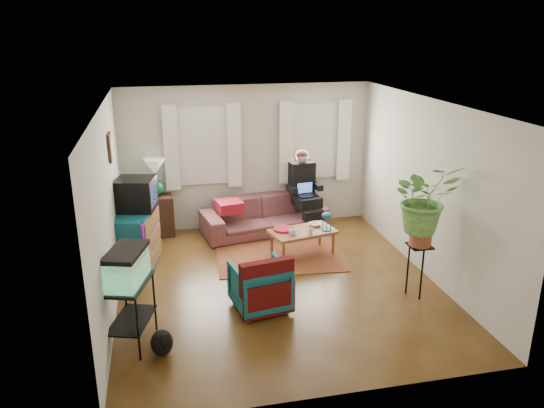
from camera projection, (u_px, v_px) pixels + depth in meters
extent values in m
cube|color=#4F2B14|center=(278.00, 284.00, 7.70)|extent=(4.50, 5.00, 0.01)
cube|color=white|center=(279.00, 104.00, 6.87)|extent=(4.50, 5.00, 0.01)
cube|color=silver|center=(247.00, 157.00, 9.60)|extent=(4.50, 0.01, 2.60)
cube|color=silver|center=(338.00, 281.00, 4.97)|extent=(4.50, 0.01, 2.60)
cube|color=silver|center=(108.00, 211.00, 6.83)|extent=(0.01, 5.00, 2.60)
cube|color=silver|center=(428.00, 189.00, 7.74)|extent=(0.01, 5.00, 2.60)
cube|color=white|center=(203.00, 146.00, 9.34)|extent=(1.08, 0.04, 1.38)
cube|color=white|center=(314.00, 141.00, 9.75)|extent=(1.08, 0.04, 1.38)
cube|color=white|center=(203.00, 147.00, 9.27)|extent=(1.36, 0.06, 1.50)
cube|color=white|center=(315.00, 142.00, 9.68)|extent=(1.36, 0.06, 1.50)
cube|color=#3D2616|center=(111.00, 147.00, 7.42)|extent=(0.04, 0.32, 0.40)
cube|color=brown|center=(278.00, 254.00, 8.70)|extent=(2.12, 1.75, 0.01)
imported|color=brown|center=(264.00, 210.00, 9.50)|extent=(2.31, 1.22, 0.86)
cube|color=#3A2216|center=(158.00, 215.00, 9.43)|extent=(0.55, 0.55, 0.73)
cube|color=#115766|center=(136.00, 240.00, 8.12)|extent=(0.72, 1.10, 0.91)
cube|color=black|center=(136.00, 194.00, 7.99)|extent=(0.66, 0.62, 0.49)
cube|color=black|center=(131.00, 314.00, 6.14)|extent=(0.59, 0.80, 0.80)
cube|color=#7FD899|center=(127.00, 266.00, 5.95)|extent=(0.53, 0.73, 0.42)
ellipsoid|color=black|center=(162.00, 340.00, 6.04)|extent=(0.36, 0.45, 0.33)
imported|color=#125E6D|center=(260.00, 284.00, 6.95)|extent=(0.79, 0.75, 0.70)
cube|color=#9E0A0A|center=(267.00, 283.00, 6.67)|extent=(0.72, 0.28, 0.58)
cube|color=brown|center=(303.00, 243.00, 8.62)|extent=(1.14, 0.78, 0.43)
imported|color=white|center=(293.00, 232.00, 8.36)|extent=(0.14, 0.14, 0.09)
imported|color=beige|center=(310.00, 231.00, 8.41)|extent=(0.11, 0.11, 0.09)
imported|color=white|center=(315.00, 224.00, 8.74)|extent=(0.24, 0.24, 0.05)
cylinder|color=#B21414|center=(283.00, 229.00, 8.55)|extent=(0.38, 0.38, 0.04)
cube|color=black|center=(417.00, 270.00, 7.28)|extent=(0.32, 0.32, 0.75)
imported|color=#599947|center=(423.00, 209.00, 6.99)|extent=(0.86, 0.75, 0.96)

